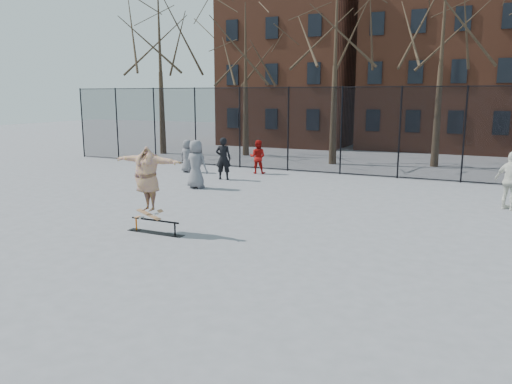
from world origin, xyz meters
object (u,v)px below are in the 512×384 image
at_px(bystander_grey, 187,156).
at_px(skater, 147,184).
at_px(bystander_red, 258,157).
at_px(bystander_extra, 196,164).
at_px(skate_rail, 155,228).
at_px(bystander_black, 223,159).
at_px(skateboard, 149,217).
at_px(bystander_white, 511,181).

bearing_deg(bystander_grey, skater, 114.76).
distance_m(bystander_red, bystander_extra, 4.48).
bearing_deg(skate_rail, bystander_black, 107.02).
relative_size(skater, bystander_grey, 1.35).
bearing_deg(skate_rail, skateboard, 180.00).
bearing_deg(bystander_red, skateboard, 88.06).
relative_size(skateboard, bystander_white, 0.41).
bearing_deg(bystander_black, skateboard, 88.89).
relative_size(skateboard, bystander_red, 0.49).
bearing_deg(bystander_extra, skate_rail, 114.77).
distance_m(skate_rail, bystander_extra, 6.59).
relative_size(skater, bystander_black, 1.14).
bearing_deg(bystander_red, bystander_white, 150.82).
distance_m(bystander_black, bystander_white, 11.16).
relative_size(skate_rail, bystander_red, 1.09).
bearing_deg(bystander_grey, bystander_white, 167.67).
relative_size(skateboard, bystander_grey, 0.50).
bearing_deg(bystander_white, bystander_grey, 24.51).
distance_m(skate_rail, skater, 1.18).
bearing_deg(skateboard, bystander_grey, 117.52).
bearing_deg(skate_rail, bystander_white, 39.76).
relative_size(skateboard, bystander_black, 0.42).
distance_m(skate_rail, bystander_red, 10.68).
relative_size(bystander_grey, bystander_extra, 0.81).
bearing_deg(bystander_extra, bystander_red, -95.11).
bearing_deg(skateboard, bystander_red, 99.35).
relative_size(skate_rail, bystander_extra, 0.89).
bearing_deg(bystander_white, bystander_black, 27.82).
height_order(bystander_grey, bystander_white, bystander_white).
distance_m(bystander_grey, bystander_black, 2.77).
relative_size(skater, bystander_extra, 1.10).
relative_size(skate_rail, skater, 0.81).
distance_m(bystander_grey, bystander_white, 13.83).
height_order(skateboard, bystander_extra, bystander_extra).
xyz_separation_m(skateboard, bystander_extra, (-2.30, 6.05, 0.53)).
relative_size(bystander_grey, bystander_white, 0.83).
relative_size(bystander_black, bystander_red, 1.17).
height_order(skater, bystander_extra, skater).
xyz_separation_m(bystander_grey, bystander_red, (3.17, 1.08, 0.01)).
bearing_deg(skateboard, bystander_white, 39.12).
height_order(skate_rail, skateboard, skateboard).
relative_size(bystander_black, bystander_extra, 0.96).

